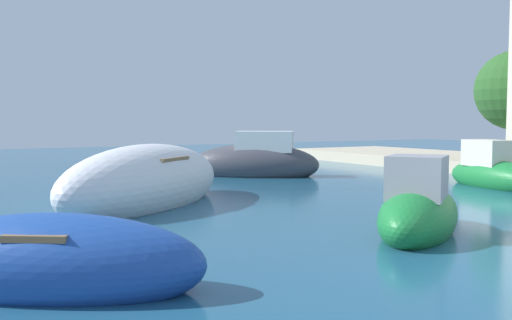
# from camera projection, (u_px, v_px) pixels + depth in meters

# --- Properties ---
(moored_boat_0) EXTENTS (6.28, 5.63, 1.95)m
(moored_boat_0) POSITION_uv_depth(u_px,v_px,m) (146.00, 183.00, 13.91)
(moored_boat_0) COLOR white
(moored_boat_0) RESTS_ON ground
(moored_boat_1) EXTENTS (3.49, 2.95, 1.73)m
(moored_boat_1) POSITION_uv_depth(u_px,v_px,m) (418.00, 212.00, 10.32)
(moored_boat_1) COLOR #197233
(moored_boat_1) RESTS_ON ground
(moored_boat_2) EXTENTS (4.87, 4.36, 2.03)m
(moored_boat_2) POSITION_uv_depth(u_px,v_px,m) (256.00, 162.00, 21.18)
(moored_boat_2) COLOR #3F3F47
(moored_boat_2) RESTS_ON ground
(moored_boat_5) EXTENTS (1.87, 3.81, 1.72)m
(moored_boat_5) POSITION_uv_depth(u_px,v_px,m) (493.00, 173.00, 17.71)
(moored_boat_5) COLOR #197233
(moored_boat_5) RESTS_ON ground
(moored_boat_7) EXTENTS (3.92, 3.26, 1.25)m
(moored_boat_7) POSITION_uv_depth(u_px,v_px,m) (53.00, 263.00, 6.91)
(moored_boat_7) COLOR #1E479E
(moored_boat_7) RESTS_ON ground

